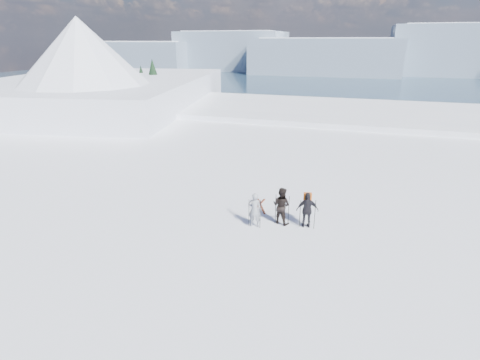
# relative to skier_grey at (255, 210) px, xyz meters

# --- Properties ---
(lake_basin) EXTENTS (820.00, 820.00, 71.62)m
(lake_basin) POSITION_rel_skier_grey_xyz_m (1.53, 27.29, -7.25)
(lake_basin) COLOR white
(lake_basin) RESTS_ON ground
(far_mountain_range) EXTENTS (770.00, 110.00, 53.00)m
(far_mountain_range) POSITION_rel_skier_grey_xyz_m (31.13, 452.08, -7.94)
(far_mountain_range) COLOR slate
(far_mountain_range) RESTS_ON ground
(near_ridge) EXTENTS (31.37, 35.68, 25.62)m
(near_ridge) POSITION_rel_skier_grey_xyz_m (-25.03, 26.63, -4.23)
(near_ridge) COLOR white
(near_ridge) RESTS_ON ground
(skier_grey) EXTENTS (0.59, 0.43, 1.50)m
(skier_grey) POSITION_rel_skier_grey_xyz_m (0.00, 0.00, 0.00)
(skier_grey) COLOR gray
(skier_grey) RESTS_ON ground
(skier_dark) EXTENTS (0.93, 0.82, 1.62)m
(skier_dark) POSITION_rel_skier_grey_xyz_m (0.99, 0.62, 0.06)
(skier_dark) COLOR black
(skier_dark) RESTS_ON ground
(skier_pack) EXTENTS (0.96, 0.56, 1.54)m
(skier_pack) POSITION_rel_skier_grey_xyz_m (2.09, 0.60, 0.02)
(skier_pack) COLOR black
(skier_pack) RESTS_ON ground
(backpack) EXTENTS (0.36, 0.25, 0.49)m
(backpack) POSITION_rel_skier_grey_xyz_m (2.04, 0.84, 1.03)
(backpack) COLOR #DB5F14
(backpack) RESTS_ON skier_pack
(ski_poles) EXTENTS (2.66, 0.71, 1.31)m
(ski_poles) POSITION_rel_skier_grey_xyz_m (1.07, 0.32, -0.11)
(ski_poles) COLOR black
(ski_poles) RESTS_ON ground
(skis_loose) EXTENTS (0.81, 1.70, 0.03)m
(skis_loose) POSITION_rel_skier_grey_xyz_m (-0.29, 1.99, -0.73)
(skis_loose) COLOR black
(skis_loose) RESTS_ON ground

